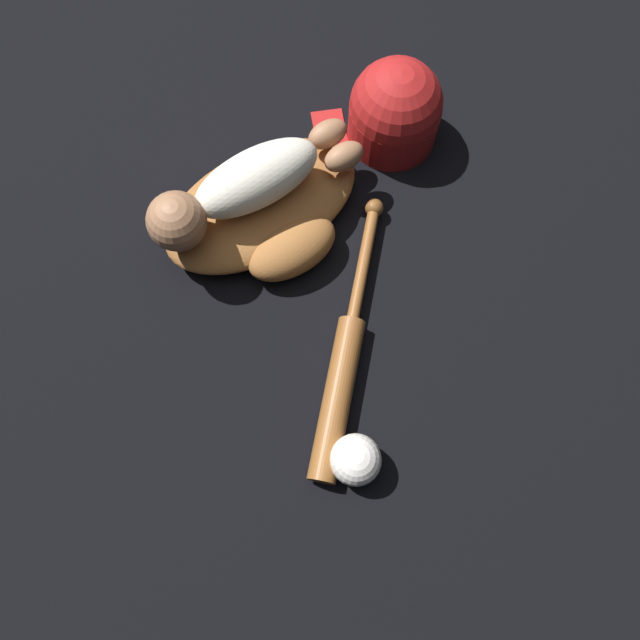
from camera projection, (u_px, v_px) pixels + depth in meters
ground_plane at (246, 208)px, 1.11m from camera, size 6.00×6.00×0.00m
baseball_glove at (266, 212)px, 1.06m from camera, size 0.40×0.30×0.08m
baby_figure at (242, 186)px, 0.99m from camera, size 0.38×0.18×0.09m
baseball_bat at (343, 368)px, 0.99m from camera, size 0.43×0.29×0.04m
baseball at (356, 460)px, 0.92m from camera, size 0.08×0.08×0.08m
baseball_cap at (394, 111)px, 1.10m from camera, size 0.24×0.22×0.16m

